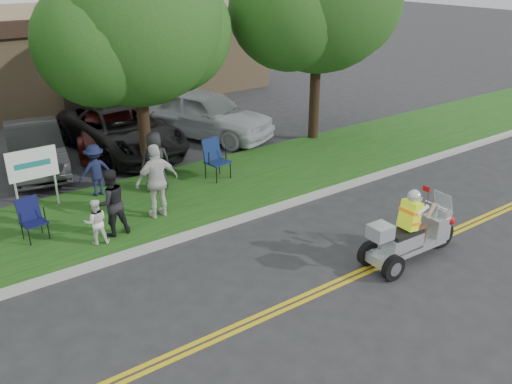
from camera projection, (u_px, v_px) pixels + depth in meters
ground at (280, 290)px, 11.00m from camera, size 120.00×120.00×0.00m
centerline_near at (298, 304)px, 10.56m from camera, size 60.00×0.10×0.01m
centerline_far at (293, 300)px, 10.68m from camera, size 60.00×0.10×0.01m
curb at (203, 231)px, 13.24m from camera, size 60.00×0.25×0.12m
grass_verge at (163, 201)px, 14.84m from camera, size 60.00×4.00×0.10m
commercial_building at (65, 53)px, 25.36m from camera, size 18.00×8.20×4.00m
tree_mid at (137, 27)px, 14.88m from camera, size 5.88×4.80×7.05m
business_sign at (33, 167)px, 13.85m from camera, size 1.25×0.06×1.75m
trike_scooter at (410, 237)px, 11.83m from camera, size 2.64×0.89×1.73m
lawn_chair_a at (214, 156)px, 16.04m from camera, size 0.73×0.75×1.20m
lawn_chair_b at (31, 216)px, 12.62m from camera, size 0.59×0.60×0.99m
spectator_adult_mid at (111, 202)px, 12.68m from camera, size 0.80×0.63×1.65m
spectator_adult_right at (157, 181)px, 13.52m from camera, size 1.13×0.48×1.92m
spectator_chair_a at (95, 170)px, 14.83m from camera, size 0.95×0.56×1.46m
spectator_chair_b at (155, 162)px, 15.09m from camera, size 0.94×0.73×1.71m
child_right at (96, 222)px, 12.37m from camera, size 0.62×0.54×1.10m
parked_car_left at (35, 148)px, 16.83m from camera, size 2.31×4.68×1.47m
parked_car_mid at (121, 130)px, 18.37m from camera, size 2.99×5.84×1.58m
parked_car_right at (110, 123)px, 19.19m from camera, size 3.84×5.64×1.52m
parked_car_far_right at (206, 114)px, 19.90m from camera, size 3.99×5.58×1.77m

